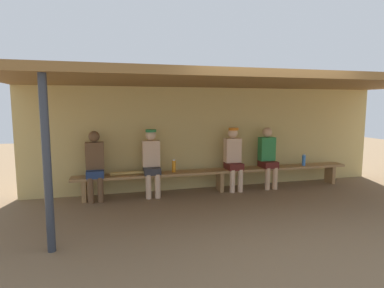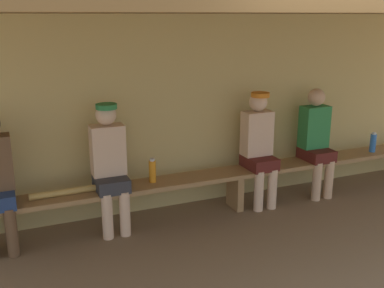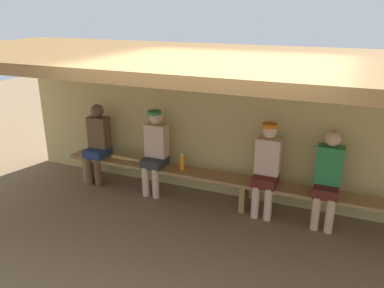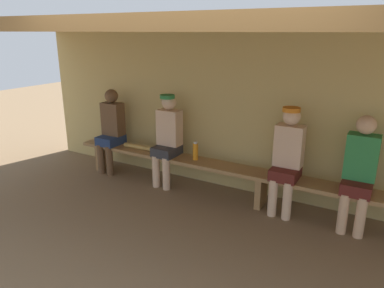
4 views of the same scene
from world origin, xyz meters
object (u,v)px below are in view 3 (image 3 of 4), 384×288
at_px(player_near_post, 155,148).
at_px(player_in_white, 328,175).
at_px(bench, 245,185).
at_px(player_with_sunglasses, 267,165).
at_px(player_rightmost, 98,141).
at_px(baseball_bat, 133,160).
at_px(water_bottle_green, 182,162).

distance_m(player_near_post, player_in_white, 2.57).
bearing_deg(bench, player_in_white, 0.16).
xyz_separation_m(bench, player_near_post, (-1.46, 0.00, 0.36)).
bearing_deg(player_with_sunglasses, player_rightmost, -179.99).
bearing_deg(player_near_post, player_in_white, -0.01).
distance_m(bench, player_rightmost, 2.56).
distance_m(player_with_sunglasses, baseball_bat, 2.18).
height_order(bench, player_with_sunglasses, player_with_sunglasses).
xyz_separation_m(player_rightmost, baseball_bat, (0.67, -0.00, -0.24)).
height_order(water_bottle_green, baseball_bat, water_bottle_green).
height_order(bench, player_rightmost, player_rightmost).
xyz_separation_m(player_near_post, water_bottle_green, (0.46, 0.02, -0.16)).
height_order(player_in_white, water_bottle_green, player_in_white).
distance_m(bench, baseball_bat, 1.86).
distance_m(player_with_sunglasses, water_bottle_green, 1.31).
bearing_deg(water_bottle_green, bench, -1.13).
height_order(player_in_white, baseball_bat, player_in_white).
bearing_deg(player_in_white, baseball_bat, -179.94).
distance_m(player_near_post, player_with_sunglasses, 1.76).
bearing_deg(baseball_bat, player_with_sunglasses, -0.64).
distance_m(player_in_white, water_bottle_green, 2.12).
distance_m(bench, player_with_sunglasses, 0.47).
xyz_separation_m(player_near_post, player_with_sunglasses, (1.76, 0.00, 0.00)).
distance_m(water_bottle_green, baseball_bat, 0.87).
bearing_deg(baseball_bat, bench, -0.73).
distance_m(player_in_white, baseball_bat, 2.99).
xyz_separation_m(bench, player_with_sunglasses, (0.30, 0.00, 0.36)).
xyz_separation_m(bench, baseball_bat, (-1.86, -0.00, 0.11)).
bearing_deg(baseball_bat, player_near_post, -0.23).
height_order(player_near_post, player_with_sunglasses, same).
distance_m(bench, water_bottle_green, 1.02).
xyz_separation_m(player_rightmost, player_in_white, (3.65, 0.00, 0.00)).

